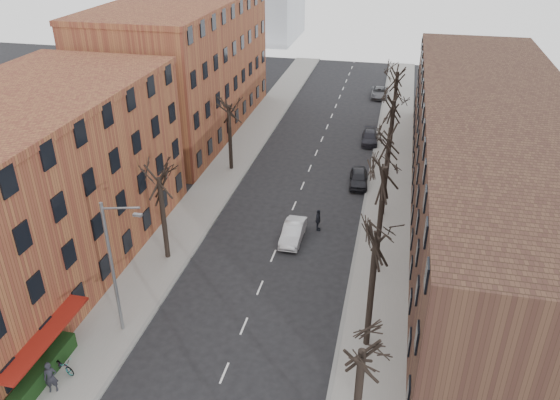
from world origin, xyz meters
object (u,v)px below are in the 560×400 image
Objects in this scene: parked_car_mid at (370,137)px; pedestrian_a at (51,377)px; bicycle at (62,365)px; parked_car_near at (359,178)px; silver_sedan at (293,232)px.

parked_car_mid is 41.81m from pedestrian_a.
pedestrian_a is at bearing -152.07° from bicycle.
parked_car_mid reaches higher than bicycle.
parked_car_near is 2.17× the size of pedestrian_a.
pedestrian_a is (-13.61, -28.68, 0.40)m from parked_car_near.
parked_car_mid is 40.65m from bicycle.
parked_car_near is 30.68m from bicycle.
silver_sedan is 2.24× the size of pedestrian_a.
pedestrian_a is at bearing -112.58° from parked_car_mid.
bicycle is at bearing 74.98° from pedestrian_a.
silver_sedan is 11.57m from parked_car_near.
parked_car_near is at bearing -94.40° from parked_car_mid.
silver_sedan is 19.22m from bicycle.
parked_car_mid is at bearing 78.85° from silver_sedan.
parked_car_near is at bearing -11.35° from bicycle.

